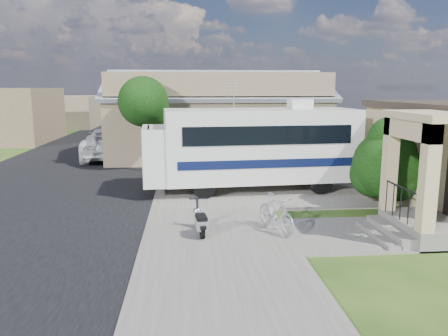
{
  "coord_description": "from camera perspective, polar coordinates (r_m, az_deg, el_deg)",
  "views": [
    {
      "loc": [
        -1.76,
        -12.22,
        4.02
      ],
      "look_at": [
        -0.5,
        2.5,
        1.3
      ],
      "focal_mm": 35.0,
      "sensor_mm": 36.0,
      "label": 1
    }
  ],
  "objects": [
    {
      "name": "scooter",
      "position": [
        12.05,
        -3.14,
        -6.97
      ],
      "size": [
        0.5,
        1.39,
        0.92
      ],
      "rotation": [
        0.0,
        0.0,
        0.11
      ],
      "color": "black",
      "rests_on": "ground"
    },
    {
      "name": "street_tree_b",
      "position": [
        31.33,
        -8.56,
        9.18
      ],
      "size": [
        2.44,
        2.4,
        4.73
      ],
      "color": "#322116",
      "rests_on": "ground"
    },
    {
      "name": "street_tree_c",
      "position": [
        40.33,
        -7.75,
        9.04
      ],
      "size": [
        2.44,
        2.4,
        4.42
      ],
      "color": "#322116",
      "rests_on": "ground"
    },
    {
      "name": "distant_bldg_near",
      "position": [
        48.14,
        -21.02,
        6.87
      ],
      "size": [
        8.0,
        7.0,
        3.2
      ],
      "primitive_type": "cube",
      "color": "brown",
      "rests_on": "ground"
    },
    {
      "name": "shrub",
      "position": [
        15.61,
        20.66,
        0.75
      ],
      "size": [
        2.51,
        2.4,
        3.08
      ],
      "color": "#322116",
      "rests_on": "ground"
    },
    {
      "name": "walk_slab",
      "position": [
        12.83,
        17.36,
        -8.21
      ],
      "size": [
        4.0,
        3.0,
        0.05
      ],
      "primitive_type": "cube",
      "color": "#5A5751",
      "rests_on": "ground"
    },
    {
      "name": "driveway_slab",
      "position": [
        17.5,
        5.98,
        -2.82
      ],
      "size": [
        7.0,
        6.0,
        0.05
      ],
      "primitive_type": "cube",
      "color": "#5A5751",
      "rests_on": "ground"
    },
    {
      "name": "warehouse",
      "position": [
        26.32,
        -1.06,
        6.01
      ],
      "size": [
        12.5,
        8.4,
        5.04
      ],
      "color": "brown",
      "rests_on": "ground"
    },
    {
      "name": "garden_hose",
      "position": [
        13.76,
        19.0,
        -6.79
      ],
      "size": [
        0.35,
        0.35,
        0.16
      ],
      "primitive_type": "cylinder",
      "color": "#135F13",
      "rests_on": "ground"
    },
    {
      "name": "pickup_truck",
      "position": [
        26.09,
        -14.68,
        3.18
      ],
      "size": [
        3.68,
        6.65,
        1.76
      ],
      "primitive_type": "imported",
      "rotation": [
        0.0,
        0.0,
        3.27
      ],
      "color": "silver",
      "rests_on": "ground"
    },
    {
      "name": "street_slab",
      "position": [
        23.29,
        -19.08,
        -0.06
      ],
      "size": [
        9.0,
        80.0,
        0.02
      ],
      "primitive_type": "cube",
      "color": "black",
      "rests_on": "ground"
    },
    {
      "name": "motorhome",
      "position": [
        17.09,
        3.71,
        2.97
      ],
      "size": [
        8.38,
        3.17,
        4.21
      ],
      "rotation": [
        0.0,
        0.0,
        0.07
      ],
      "color": "silver",
      "rests_on": "ground"
    },
    {
      "name": "sidewalk_slab",
      "position": [
        22.59,
        -2.89,
        0.25
      ],
      "size": [
        4.0,
        80.0,
        0.06
      ],
      "primitive_type": "cube",
      "color": "#5A5751",
      "rests_on": "ground"
    },
    {
      "name": "ground",
      "position": [
        12.98,
        3.17,
        -7.62
      ],
      "size": [
        120.0,
        120.0,
        0.0
      ],
      "primitive_type": "plane",
      "color": "#203E10"
    },
    {
      "name": "street_tree_a",
      "position": [
        21.37,
        -10.2,
        8.2
      ],
      "size": [
        2.44,
        2.4,
        4.58
      ],
      "color": "#322116",
      "rests_on": "ground"
    },
    {
      "name": "bicycle",
      "position": [
        12.35,
        6.78,
        -6.1
      ],
      "size": [
        1.1,
        1.79,
        1.04
      ],
      "primitive_type": "imported",
      "rotation": [
        0.0,
        0.0,
        0.38
      ],
      "color": "#B4B5BD",
      "rests_on": "ground"
    },
    {
      "name": "van",
      "position": [
        32.68,
        -13.05,
        4.63
      ],
      "size": [
        2.59,
        6.04,
        1.73
      ],
      "primitive_type": "imported",
      "rotation": [
        0.0,
        0.0,
        0.03
      ],
      "color": "silver",
      "rests_on": "ground"
    }
  ]
}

